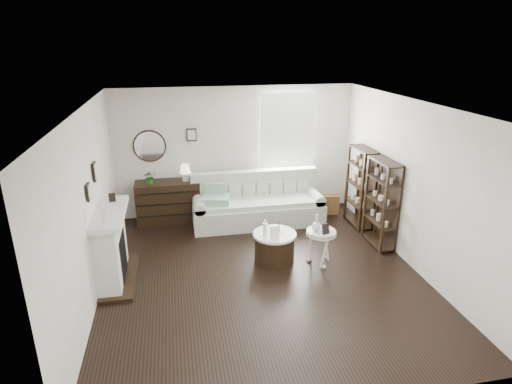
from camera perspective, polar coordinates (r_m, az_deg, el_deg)
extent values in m
plane|color=black|center=(7.06, 0.80, -10.84)|extent=(5.50, 5.50, 0.00)
plane|color=white|center=(6.14, 0.92, 11.39)|extent=(5.50, 5.50, 0.00)
plane|color=beige|center=(9.06, -2.76, 5.44)|extent=(5.00, 0.00, 5.00)
plane|color=beige|center=(4.10, 9.05, -13.73)|extent=(5.00, 0.00, 5.00)
plane|color=beige|center=(6.47, -21.38, -1.96)|extent=(0.00, 5.50, 5.50)
plane|color=beige|center=(7.38, 20.20, 0.82)|extent=(0.00, 5.50, 5.50)
cube|color=white|center=(9.21, 4.07, 7.23)|extent=(1.00, 0.02, 1.80)
cube|color=white|center=(9.15, 4.17, 7.15)|extent=(1.15, 0.02, 1.90)
cylinder|color=silver|center=(8.91, -14.01, 5.94)|extent=(0.60, 0.03, 0.60)
cube|color=black|center=(8.86, -8.59, 7.56)|extent=(0.20, 0.03, 0.26)
cube|color=silver|center=(7.03, -18.81, -7.06)|extent=(0.34, 1.20, 1.10)
cube|color=black|center=(7.09, -18.43, -8.13)|extent=(0.30, 0.65, 0.70)
cube|color=silver|center=(6.79, -18.92, -2.73)|extent=(0.44, 1.35, 0.08)
cube|color=black|center=(7.26, -17.71, -10.73)|extent=(0.50, 1.40, 0.05)
cylinder|color=beige|center=(6.32, -19.54, -3.01)|extent=(0.08, 0.08, 0.22)
cube|color=black|center=(7.12, -18.64, -0.70)|extent=(0.10, 0.03, 0.14)
cube|color=black|center=(6.33, -21.46, -0.01)|extent=(0.03, 0.18, 0.24)
cube|color=black|center=(6.91, -20.71, 2.57)|extent=(0.03, 0.22, 0.28)
cube|color=black|center=(8.77, 13.75, 0.62)|extent=(0.30, 0.80, 1.60)
cylinder|color=beige|center=(8.64, 14.15, -1.68)|extent=(0.08, 0.08, 0.11)
cylinder|color=beige|center=(8.85, 13.48, -1.10)|extent=(0.08, 0.08, 0.11)
cylinder|color=beige|center=(9.06, 12.85, -0.55)|extent=(0.08, 0.08, 0.11)
cylinder|color=beige|center=(8.51, 14.38, 0.82)|extent=(0.08, 0.08, 0.11)
cylinder|color=beige|center=(8.72, 13.69, 1.35)|extent=(0.08, 0.08, 0.11)
cylinder|color=beige|center=(8.94, 13.04, 1.85)|extent=(0.08, 0.08, 0.11)
cylinder|color=beige|center=(8.39, 14.61, 3.41)|extent=(0.08, 0.08, 0.11)
cylinder|color=beige|center=(8.61, 13.91, 3.88)|extent=(0.08, 0.08, 0.11)
cylinder|color=beige|center=(8.82, 13.24, 4.32)|extent=(0.08, 0.08, 0.11)
cube|color=black|center=(8.01, 16.37, -1.47)|extent=(0.30, 0.80, 1.60)
cylinder|color=beige|center=(7.90, 16.85, -4.02)|extent=(0.08, 0.08, 0.11)
cylinder|color=beige|center=(8.10, 16.05, -3.33)|extent=(0.08, 0.08, 0.11)
cylinder|color=beige|center=(8.31, 15.29, -2.67)|extent=(0.08, 0.08, 0.11)
cylinder|color=beige|center=(7.76, 17.15, -1.31)|extent=(0.08, 0.08, 0.11)
cylinder|color=beige|center=(7.96, 16.32, -0.68)|extent=(0.08, 0.08, 0.11)
cylinder|color=beige|center=(8.17, 15.54, -0.08)|extent=(0.08, 0.08, 0.11)
cylinder|color=beige|center=(7.63, 17.45, 1.49)|extent=(0.08, 0.08, 0.11)
cylinder|color=beige|center=(7.84, 16.60, 2.06)|extent=(0.08, 0.08, 0.11)
cylinder|color=beige|center=(8.05, 15.80, 2.60)|extent=(0.08, 0.08, 0.11)
cube|color=#B5BFAA|center=(8.78, 0.26, -2.86)|extent=(2.64, 0.91, 0.43)
cube|color=#B5BFAA|center=(8.65, 0.30, -1.33)|extent=(2.28, 0.73, 0.10)
cube|color=#B5BFAA|center=(8.96, -0.19, 0.39)|extent=(2.64, 0.20, 0.81)
cube|color=#B5BFAA|center=(8.62, -7.58, -3.12)|extent=(0.22, 0.86, 0.53)
cube|color=#B5BFAA|center=(9.05, 7.71, -1.98)|extent=(0.22, 0.86, 0.53)
cube|color=#217C63|center=(8.47, -5.40, -1.02)|extent=(0.63, 0.55, 0.14)
cube|color=olive|center=(9.37, 8.98, -1.61)|extent=(0.67, 0.31, 0.43)
cube|color=black|center=(8.99, -11.58, -1.25)|extent=(1.29, 0.54, 0.86)
cube|color=black|center=(8.80, -11.49, -3.06)|extent=(1.24, 0.01, 0.02)
cube|color=black|center=(8.71, -11.60, -1.63)|extent=(1.24, 0.01, 0.02)
cube|color=black|center=(8.63, -11.70, -0.18)|extent=(1.24, 0.01, 0.01)
imported|color=#1F5618|center=(8.76, -13.94, 1.97)|extent=(0.30, 0.27, 0.28)
cylinder|color=black|center=(7.34, 2.47, -7.46)|extent=(0.68, 0.68, 0.47)
cylinder|color=beige|center=(7.23, 2.50, -5.66)|extent=(0.74, 0.74, 0.04)
cylinder|color=white|center=(7.18, 8.71, -5.23)|extent=(0.49, 0.49, 0.03)
cylinder|color=silver|center=(7.20, 8.69, -5.55)|extent=(0.50, 0.50, 0.02)
cylinder|color=silver|center=(7.31, 8.58, -7.40)|extent=(0.04, 0.04, 0.57)
cylinder|color=silver|center=(7.05, 1.22, -4.85)|extent=(0.07, 0.07, 0.29)
cube|color=white|center=(7.01, 2.46, -5.43)|extent=(0.16, 0.07, 0.20)
cube|color=black|center=(7.03, 9.27, -4.88)|extent=(0.14, 0.09, 0.18)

